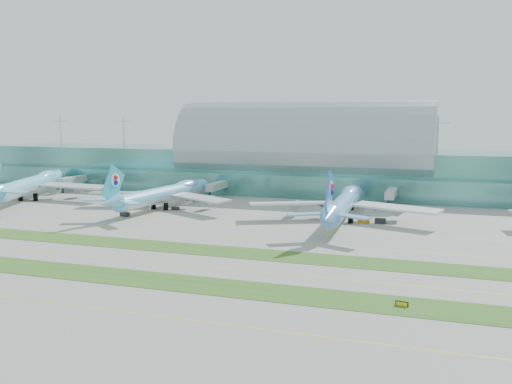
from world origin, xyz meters
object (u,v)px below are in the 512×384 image
(airliner_b, at_px, (165,193))
(taxiway_sign_east, at_px, (402,304))
(airliner_a, at_px, (32,184))
(airliner_c, at_px, (344,202))
(terminal, at_px, (305,162))

(airliner_b, xyz_separation_m, taxiway_sign_east, (97.62, -90.14, -5.57))
(airliner_a, relative_size, airliner_c, 1.05)
(airliner_a, height_order, airliner_c, airliner_a)
(airliner_a, xyz_separation_m, taxiway_sign_east, (164.04, -93.07, -6.37))
(terminal, relative_size, airliner_c, 4.53)
(terminal, distance_m, airliner_b, 78.42)
(airliner_c, bearing_deg, airliner_b, 174.25)
(airliner_a, xyz_separation_m, airliner_b, (66.42, -2.93, -0.80))
(airliner_b, distance_m, taxiway_sign_east, 132.99)
(airliner_b, bearing_deg, terminal, 65.13)
(taxiway_sign_east, bearing_deg, airliner_b, 148.01)
(terminal, distance_m, airliner_c, 77.97)
(terminal, distance_m, airliner_a, 124.39)
(airliner_a, height_order, taxiway_sign_east, airliner_a)
(terminal, bearing_deg, airliner_b, -120.81)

